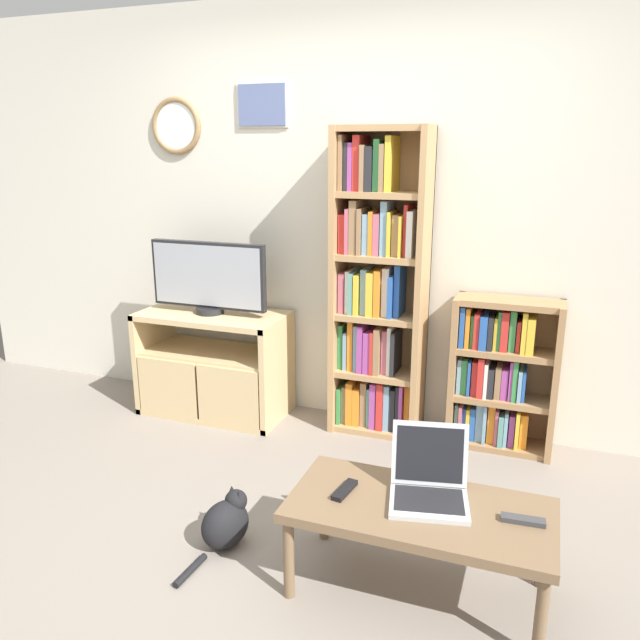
# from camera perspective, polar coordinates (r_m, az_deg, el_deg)

# --- Properties ---
(ground_plane) EXTENTS (18.00, 18.00, 0.00)m
(ground_plane) POSITION_cam_1_polar(r_m,az_deg,el_deg) (2.94, -7.48, -20.71)
(ground_plane) COLOR gray
(wall_back) EXTENTS (6.04, 0.09, 2.60)m
(wall_back) POSITION_cam_1_polar(r_m,az_deg,el_deg) (3.93, 3.03, 9.31)
(wall_back) COLOR beige
(wall_back) RESTS_ON ground_plane
(tv_stand) EXTENTS (0.96, 0.49, 0.69)m
(tv_stand) POSITION_cam_1_polar(r_m,az_deg,el_deg) (4.20, -9.74, -3.93)
(tv_stand) COLOR tan
(tv_stand) RESTS_ON ground_plane
(television) EXTENTS (0.79, 0.18, 0.47)m
(television) POSITION_cam_1_polar(r_m,az_deg,el_deg) (4.06, -10.18, 3.85)
(television) COLOR black
(television) RESTS_ON tv_stand
(bookshelf_tall) EXTENTS (0.55, 0.30, 1.85)m
(bookshelf_tall) POSITION_cam_1_polar(r_m,az_deg,el_deg) (3.77, 5.24, 2.57)
(bookshelf_tall) COLOR tan
(bookshelf_tall) RESTS_ON ground_plane
(bookshelf_short) EXTENTS (0.60, 0.26, 0.91)m
(bookshelf_short) POSITION_cam_1_polar(r_m,az_deg,el_deg) (3.80, 16.03, -4.87)
(bookshelf_short) COLOR #9E754C
(bookshelf_short) RESTS_ON ground_plane
(coffee_table) EXTENTS (1.02, 0.50, 0.39)m
(coffee_table) POSITION_cam_1_polar(r_m,az_deg,el_deg) (2.58, 9.08, -17.24)
(coffee_table) COLOR brown
(coffee_table) RESTS_ON ground_plane
(laptop) EXTENTS (0.36, 0.36, 0.28)m
(laptop) POSITION_cam_1_polar(r_m,az_deg,el_deg) (2.59, 9.95, -14.35)
(laptop) COLOR #B7BABC
(laptop) RESTS_ON coffee_table
(remote_near_laptop) EXTENTS (0.07, 0.16, 0.02)m
(remote_near_laptop) POSITION_cam_1_polar(r_m,az_deg,el_deg) (2.61, 2.27, -15.27)
(remote_near_laptop) COLOR black
(remote_near_laptop) RESTS_ON coffee_table
(remote_far_from_laptop) EXTENTS (0.16, 0.05, 0.02)m
(remote_far_from_laptop) POSITION_cam_1_polar(r_m,az_deg,el_deg) (2.55, 18.07, -17.00)
(remote_far_from_laptop) COLOR #38383A
(remote_far_from_laptop) RESTS_ON coffee_table
(cat) EXTENTS (0.25, 0.46, 0.27)m
(cat) POSITION_cam_1_polar(r_m,az_deg,el_deg) (2.95, -8.52, -17.82)
(cat) COLOR black
(cat) RESTS_ON ground_plane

